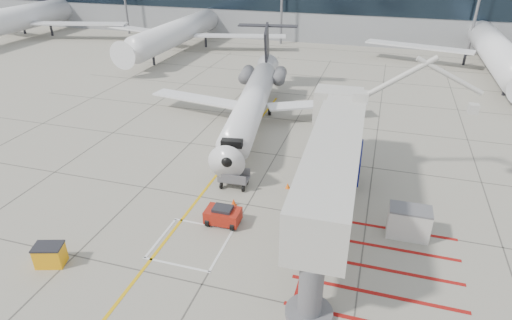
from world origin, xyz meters
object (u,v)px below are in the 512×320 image
(regional_jet, at_px, (249,95))
(pushback_tug, at_px, (223,215))
(spill_bin, at_px, (50,255))
(jet_bridge, at_px, (331,176))

(regional_jet, xyz_separation_m, pushback_tug, (2.73, -14.17, -3.14))
(spill_bin, bearing_deg, regional_jet, 58.47)
(regional_jet, relative_size, spill_bin, 19.05)
(regional_jet, xyz_separation_m, jet_bridge, (9.24, -13.17, 0.26))
(pushback_tug, distance_m, spill_bin, 10.20)
(pushback_tug, bearing_deg, jet_bridge, 7.52)
(regional_jet, bearing_deg, pushback_tug, -87.92)
(jet_bridge, relative_size, pushback_tug, 9.08)
(regional_jet, distance_m, pushback_tug, 14.77)
(jet_bridge, bearing_deg, spill_bin, -154.24)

